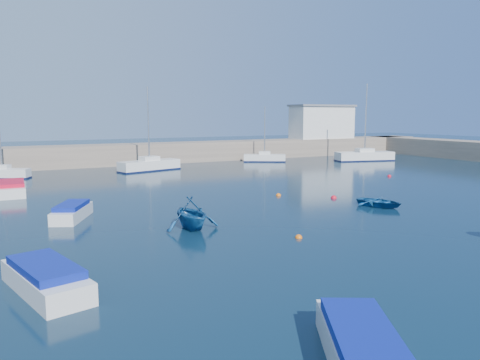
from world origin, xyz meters
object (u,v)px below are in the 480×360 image
sailboat_6 (149,165)px  motorboat_0 (46,278)px  dinghy_left (191,213)px  sailboat_5 (2,173)px  motorboat_2 (12,188)px  sailboat_8 (364,156)px  motorboat_1 (72,212)px  harbor_office (322,123)px  sailboat_7 (265,158)px  dinghy_center (379,202)px  motorboat_3 (361,346)px

sailboat_6 → motorboat_0: sailboat_6 is taller
sailboat_6 → dinghy_left: size_ratio=2.75×
dinghy_left → sailboat_5: bearing=106.6°
sailboat_5 → motorboat_2: (0.52, -10.95, -0.04)m
sailboat_8 → motorboat_0: bearing=139.9°
sailboat_8 → motorboat_1: (-41.55, -19.61, -0.22)m
harbor_office → motorboat_1: harbor_office is taller
sailboat_7 → dinghy_center: sailboat_7 is taller
dinghy_center → dinghy_left: size_ratio=0.91×
harbor_office → sailboat_5: size_ratio=1.44×
dinghy_center → dinghy_left: bearing=158.3°
sailboat_6 → motorboat_1: size_ratio=2.21×
motorboat_0 → motorboat_1: bearing=64.0°
harbor_office → sailboat_6: size_ratio=1.06×
motorboat_3 → sailboat_6: bearing=109.0°
motorboat_0 → motorboat_1: (2.62, 12.02, -0.04)m
sailboat_5 → motorboat_1: sailboat_5 is taller
motorboat_0 → sailboat_5: bearing=77.5°
harbor_office → sailboat_5: harbor_office is taller
motorboat_3 → motorboat_1: bearing=129.7°
motorboat_3 → dinghy_center: 21.73m
motorboat_2 → dinghy_left: bearing=-62.2°
sailboat_5 → dinghy_center: sailboat_5 is taller
sailboat_5 → motorboat_3: (7.35, -43.68, -0.04)m
motorboat_1 → motorboat_3: size_ratio=0.88×
sailboat_8 → dinghy_center: size_ratio=3.37×
motorboat_0 → harbor_office: bearing=29.6°
motorboat_3 → motorboat_0: bearing=155.0°
sailboat_5 → motorboat_1: bearing=-145.7°
sailboat_5 → dinghy_center: size_ratio=2.23×
sailboat_7 → motorboat_3: bearing=-178.2°
sailboat_7 → motorboat_0: size_ratio=1.45×
sailboat_5 → dinghy_center: (22.86, -28.46, -0.23)m
motorboat_0 → dinghy_center: (22.10, 6.15, -0.19)m
sailboat_7 → motorboat_2: sailboat_7 is taller
sailboat_7 → dinghy_center: bearing=-166.5°
harbor_office → sailboat_6: sailboat_6 is taller
sailboat_6 → motorboat_0: (-14.27, -34.25, -0.14)m
harbor_office → dinghy_left: bearing=-135.6°
motorboat_1 → dinghy_left: size_ratio=1.24×
sailboat_6 → motorboat_2: bearing=110.2°
harbor_office → sailboat_7: (-13.79, -5.45, -4.53)m
harbor_office → sailboat_5: (-45.74, -7.80, -4.55)m
sailboat_5 → motorboat_1: 22.83m
motorboat_0 → motorboat_2: (-0.24, 23.66, -0.00)m
sailboat_8 → motorboat_3: bearing=151.6°
motorboat_2 → motorboat_3: motorboat_2 is taller
harbor_office → motorboat_2: (-45.21, -18.75, -4.59)m
sailboat_8 → dinghy_left: bearing=139.4°
sailboat_7 → motorboat_2: bearing=142.9°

